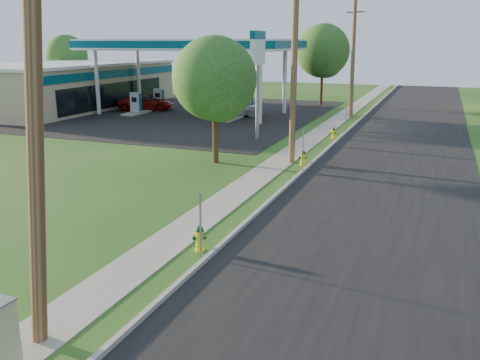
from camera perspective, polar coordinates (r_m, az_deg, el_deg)
name	(u,v)px	position (r m, az deg, el deg)	size (l,w,h in m)	color
ground_plane	(110,327)	(12.27, -14.34, -15.68)	(140.00, 140.00, 0.00)	#194813
road	(372,215)	(19.51, 14.64, -3.77)	(8.00, 120.00, 0.02)	black
curb	(270,201)	(20.28, 3.39, -2.36)	(0.15, 120.00, 0.15)	#9C998F
sidewalk	(230,198)	(20.88, -1.19, -1.99)	(1.50, 120.00, 0.03)	gray
forecourt	(172,113)	(46.62, -7.60, 7.52)	(26.00, 28.00, 0.02)	black
utility_pole_near	(34,120)	(10.30, -22.08, 6.29)	(1.40, 0.32, 9.48)	brown
utility_pole_mid	(294,67)	(26.38, 6.09, 12.47)	(1.40, 0.32, 9.80)	brown
utility_pole_far	(353,59)	(43.98, 12.56, 13.11)	(1.40, 0.32, 9.50)	brown
sign_post_near	(201,226)	(14.97, -4.45, -5.15)	(0.05, 0.04, 2.00)	gray
sign_post_mid	(303,149)	(25.70, 7.07, 3.47)	(0.05, 0.04, 2.00)	gray
sign_post_far	(346,117)	(37.47, 11.82, 6.98)	(0.05, 0.04, 2.00)	gray
gas_canopy	(191,45)	(45.27, -5.57, 14.83)	(18.18, 9.18, 6.40)	silver
fuel_pump_nw	(136,106)	(46.11, -11.59, 8.15)	(1.20, 3.20, 1.90)	#9C998F
fuel_pump_ne	(230,111)	(41.93, -1.10, 7.77)	(1.20, 3.20, 1.90)	#9C998F
fuel_pump_sw	(159,101)	(49.49, -9.07, 8.74)	(1.20, 3.20, 1.90)	#9C998F
fuel_pump_se	(248,105)	(45.62, 0.85, 8.38)	(1.20, 3.20, 1.90)	#9C998F
convenience_store	(72,85)	(52.59, -18.39, 10.08)	(10.40, 22.40, 4.25)	tan
price_pylon	(258,54)	(32.78, 2.01, 13.92)	(0.34, 2.04, 6.85)	gray
tree_verge	(216,82)	(26.27, -2.73, 10.90)	(4.32, 4.32, 6.54)	#3D2916
tree_lot	(324,53)	(52.05, 9.37, 13.90)	(5.24, 5.24, 7.95)	#3D2916
tree_back	(67,57)	(61.58, -18.83, 12.90)	(4.60, 4.60, 6.97)	#3D2916
hydrant_near	(200,238)	(15.65, -4.56, -6.55)	(0.43, 0.39, 0.84)	yellow
hydrant_mid	(303,158)	(26.43, 7.08, 2.48)	(0.43, 0.38, 0.83)	yellow
hydrant_far	(333,133)	(34.15, 10.44, 5.19)	(0.39, 0.35, 0.76)	#FFE200
car_red	(146,103)	(48.63, -10.46, 8.55)	(2.34, 5.08, 1.41)	maroon
car_silver	(235,107)	(43.98, -0.51, 8.23)	(1.90, 4.72, 1.61)	silver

